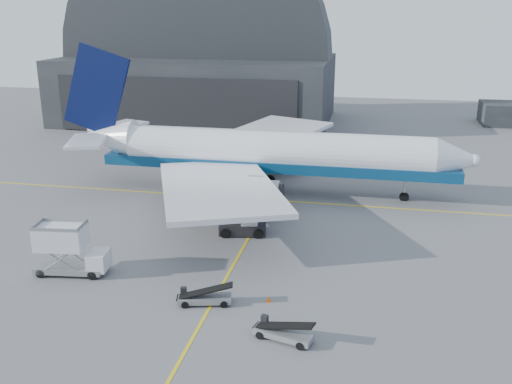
% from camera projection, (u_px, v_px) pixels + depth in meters
% --- Properties ---
extents(ground, '(200.00, 200.00, 0.00)m').
position_uv_depth(ground, '(226.00, 278.00, 46.40)').
color(ground, '#565659').
rests_on(ground, ground).
extents(taxi_lines, '(80.00, 42.12, 0.02)m').
position_uv_depth(taxi_lines, '(257.00, 223.00, 58.19)').
color(taxi_lines, gold).
rests_on(taxi_lines, ground).
extents(hangar, '(50.00, 28.30, 28.00)m').
position_uv_depth(hangar, '(198.00, 70.00, 108.10)').
color(hangar, black).
rests_on(hangar, ground).
extents(airliner, '(48.99, 47.50, 17.19)m').
position_uv_depth(airliner, '(260.00, 152.00, 66.52)').
color(airliner, white).
rests_on(airliner, ground).
extents(catering_truck, '(6.22, 2.92, 4.13)m').
position_uv_depth(catering_truck, '(68.00, 250.00, 46.59)').
color(catering_truck, slate).
rests_on(catering_truck, ground).
extents(pushback_tug, '(4.82, 3.27, 2.07)m').
position_uv_depth(pushback_tug, '(244.00, 226.00, 55.27)').
color(pushback_tug, black).
rests_on(pushback_tug, ground).
extents(belt_loader_a, '(4.27, 2.19, 1.59)m').
position_uv_depth(belt_loader_a, '(204.00, 298.00, 42.26)').
color(belt_loader_a, slate).
rests_on(belt_loader_a, ground).
extents(belt_loader_b, '(4.31, 2.30, 1.61)m').
position_uv_depth(belt_loader_b, '(283.00, 332.00, 37.74)').
color(belt_loader_b, slate).
rests_on(belt_loader_b, ground).
extents(traffic_cone, '(0.32, 0.32, 0.47)m').
position_uv_depth(traffic_cone, '(269.00, 299.00, 42.60)').
color(traffic_cone, '#FE5308').
rests_on(traffic_cone, ground).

